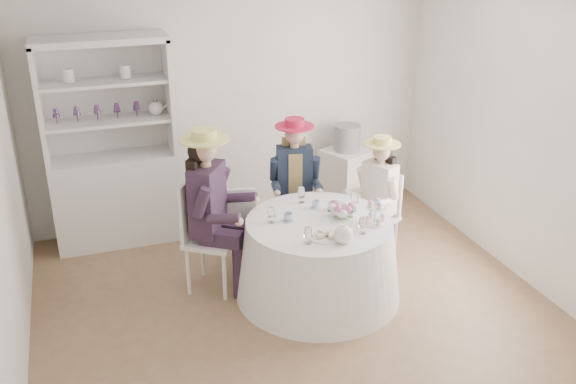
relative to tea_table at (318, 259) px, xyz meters
name	(u,v)px	position (x,y,z in m)	size (l,w,h in m)	color
ground	(292,301)	(-0.27, -0.05, -0.37)	(4.50, 4.50, 0.00)	brown
wall_back	(232,102)	(-0.27, 1.95, 0.98)	(4.50, 4.50, 0.00)	silver
wall_front	(410,285)	(-0.27, -2.05, 0.98)	(4.50, 4.50, 0.00)	silver
wall_right	(519,135)	(1.98, -0.05, 0.98)	(4.50, 4.50, 0.00)	silver
tea_table	(318,259)	(0.00, 0.00, 0.00)	(1.51, 1.51, 0.75)	white
hutch	(114,172)	(-1.62, 1.72, 0.40)	(1.41, 0.81, 2.18)	silver
side_table	(345,179)	(1.00, 1.68, -0.01)	(0.47, 0.47, 0.73)	silver
hatbox	(347,138)	(1.00, 1.68, 0.51)	(0.30, 0.30, 0.30)	black
guest_left	(210,202)	(-0.88, 0.43, 0.51)	(0.67, 0.63, 1.56)	silver
guest_mid	(295,176)	(0.11, 0.98, 0.42)	(0.52, 0.56, 1.40)	silver
guest_right	(378,190)	(0.83, 0.52, 0.35)	(0.54, 0.49, 1.28)	silver
spare_chair	(237,224)	(-0.58, 0.70, 0.11)	(0.43, 0.43, 0.90)	silver
teacup_a	(288,218)	(-0.26, 0.09, 0.41)	(0.08, 0.08, 0.07)	white
teacup_b	(316,205)	(0.07, 0.27, 0.41)	(0.07, 0.07, 0.07)	white
teacup_c	(333,206)	(0.20, 0.18, 0.41)	(0.09, 0.09, 0.07)	white
flower_bowl	(343,214)	(0.23, 0.02, 0.40)	(0.21, 0.21, 0.05)	white
flower_arrangement	(342,208)	(0.22, 0.01, 0.47)	(0.18, 0.18, 0.07)	#D16895
table_teapot	(344,234)	(0.04, -0.43, 0.45)	(0.23, 0.16, 0.17)	white
sandwich_plate	(326,235)	(-0.06, -0.30, 0.39)	(0.29, 0.29, 0.06)	white
cupcake_stand	(375,215)	(0.45, -0.18, 0.46)	(0.22, 0.22, 0.21)	white
stemware_set	(319,213)	(0.00, 0.00, 0.45)	(0.89, 0.86, 0.15)	white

